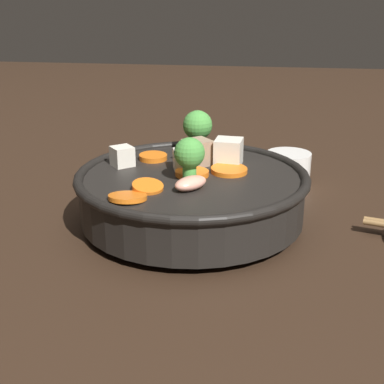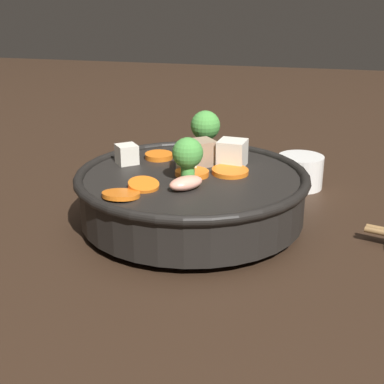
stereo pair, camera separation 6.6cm
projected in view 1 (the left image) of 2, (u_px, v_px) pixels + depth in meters
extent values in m
plane|color=black|center=(192.00, 223.00, 0.67)|extent=(3.00, 3.00, 0.00)
cylinder|color=black|center=(192.00, 220.00, 0.67)|extent=(0.15, 0.15, 0.01)
cylinder|color=black|center=(192.00, 196.00, 0.66)|extent=(0.27, 0.27, 0.05)
torus|color=black|center=(192.00, 176.00, 0.65)|extent=(0.29, 0.29, 0.01)
cylinder|color=brown|center=(192.00, 187.00, 0.66)|extent=(0.26, 0.26, 0.03)
cylinder|color=orange|center=(128.00, 197.00, 0.58)|extent=(0.04, 0.04, 0.01)
cylinder|color=orange|center=(153.00, 157.00, 0.71)|extent=(0.05, 0.05, 0.01)
cylinder|color=orange|center=(229.00, 170.00, 0.66)|extent=(0.06, 0.06, 0.01)
cylinder|color=orange|center=(193.00, 173.00, 0.65)|extent=(0.05, 0.05, 0.01)
cylinder|color=orange|center=(148.00, 187.00, 0.60)|extent=(0.05, 0.05, 0.01)
cylinder|color=#59B84C|center=(193.00, 172.00, 0.63)|extent=(0.02, 0.02, 0.02)
sphere|color=#47933D|center=(193.00, 153.00, 0.62)|extent=(0.04, 0.04, 0.04)
cylinder|color=#59B84C|center=(198.00, 144.00, 0.74)|extent=(0.02, 0.02, 0.02)
sphere|color=#47933D|center=(198.00, 125.00, 0.73)|extent=(0.04, 0.04, 0.04)
cube|color=silver|center=(122.00, 156.00, 0.68)|extent=(0.04, 0.04, 0.03)
cube|color=silver|center=(184.00, 160.00, 0.67)|extent=(0.03, 0.03, 0.03)
cube|color=silver|center=(228.00, 152.00, 0.69)|extent=(0.04, 0.04, 0.03)
cube|color=#9E7F66|center=(196.00, 152.00, 0.69)|extent=(0.05, 0.05, 0.03)
ellipsoid|color=#EA9E84|center=(191.00, 183.00, 0.60)|extent=(0.05, 0.05, 0.02)
cylinder|color=white|center=(288.00, 168.00, 0.81)|extent=(0.07, 0.07, 0.05)
cylinder|color=brown|center=(289.00, 159.00, 0.80)|extent=(0.06, 0.06, 0.00)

